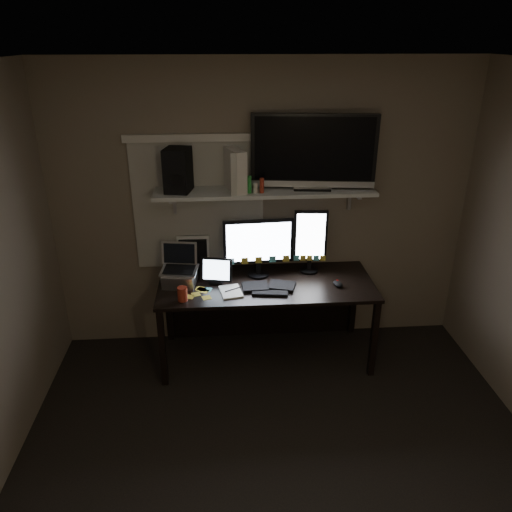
{
  "coord_description": "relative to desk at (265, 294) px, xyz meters",
  "views": [
    {
      "loc": [
        -0.36,
        -2.29,
        2.63
      ],
      "look_at": [
        -0.1,
        1.25,
        1.06
      ],
      "focal_mm": 35.0,
      "sensor_mm": 36.0,
      "label": 1
    }
  ],
  "objects": [
    {
      "name": "ceiling",
      "position": [
        0.0,
        -1.55,
        1.95
      ],
      "size": [
        3.6,
        3.6,
        0.0
      ],
      "primitive_type": "plane",
      "rotation": [
        3.14,
        0.0,
        0.0
      ],
      "color": "silver",
      "rests_on": "back_wall"
    },
    {
      "name": "game_console",
      "position": [
        -0.24,
        0.06,
        1.1
      ],
      "size": [
        0.18,
        0.3,
        0.34
      ],
      "primitive_type": "cube",
      "rotation": [
        0.0,
        0.0,
        0.34
      ],
      "color": "beige",
      "rests_on": "wall_shelf"
    },
    {
      "name": "tablet",
      "position": [
        -0.41,
        -0.1,
        0.29
      ],
      "size": [
        0.28,
        0.16,
        0.23
      ],
      "primitive_type": "cube",
      "rotation": [
        0.0,
        0.0,
        -0.21
      ],
      "color": "black",
      "rests_on": "desk"
    },
    {
      "name": "laptop",
      "position": [
        -0.72,
        -0.11,
        0.34
      ],
      "size": [
        0.33,
        0.29,
        0.33
      ],
      "primitive_type": "cube",
      "rotation": [
        0.0,
        0.0,
        -0.16
      ],
      "color": "silver",
      "rests_on": "desk"
    },
    {
      "name": "wall_shelf",
      "position": [
        0.0,
        0.08,
        0.91
      ],
      "size": [
        1.8,
        0.35,
        0.03
      ],
      "primitive_type": "cube",
      "color": "#B9BAB5",
      "rests_on": "back_wall"
    },
    {
      "name": "mouse",
      "position": [
        0.59,
        -0.22,
        0.2
      ],
      "size": [
        0.09,
        0.12,
        0.04
      ],
      "primitive_type": "ellipsoid",
      "rotation": [
        0.0,
        0.0,
        0.27
      ],
      "color": "black",
      "rests_on": "desk"
    },
    {
      "name": "window_blinds",
      "position": [
        -0.55,
        0.24,
        0.75
      ],
      "size": [
        1.1,
        0.02,
        1.1
      ],
      "primitive_type": "cube",
      "color": "beige",
      "rests_on": "back_wall"
    },
    {
      "name": "cup",
      "position": [
        -0.68,
        -0.38,
        0.23
      ],
      "size": [
        0.09,
        0.09,
        0.11
      ],
      "primitive_type": "cylinder",
      "rotation": [
        0.0,
        0.0,
        -0.24
      ],
      "color": "maroon",
      "rests_on": "desk"
    },
    {
      "name": "tv",
      "position": [
        0.39,
        0.08,
        1.23
      ],
      "size": [
        1.01,
        0.3,
        0.6
      ],
      "primitive_type": "cube",
      "rotation": [
        0.0,
        0.0,
        -0.12
      ],
      "color": "black",
      "rests_on": "wall_shelf"
    },
    {
      "name": "file_sorter",
      "position": [
        -0.61,
        0.2,
        0.33
      ],
      "size": [
        0.24,
        0.11,
        0.31
      ],
      "primitive_type": "cube",
      "rotation": [
        0.0,
        0.0,
        -0.01
      ],
      "color": "black",
      "rests_on": "desk"
    },
    {
      "name": "sticky_notes",
      "position": [
        -0.52,
        -0.27,
        0.18
      ],
      "size": [
        0.33,
        0.27,
        0.0
      ],
      "primitive_type": null,
      "rotation": [
        0.0,
        0.0,
        0.19
      ],
      "color": "gold",
      "rests_on": "desk"
    },
    {
      "name": "desk",
      "position": [
        0.0,
        0.0,
        0.0
      ],
      "size": [
        1.8,
        0.75,
        0.73
      ],
      "color": "black",
      "rests_on": "floor"
    },
    {
      "name": "speaker",
      "position": [
        -0.69,
        0.09,
        1.1
      ],
      "size": [
        0.23,
        0.27,
        0.35
      ],
      "primitive_type": "cube",
      "rotation": [
        0.0,
        0.0,
        -0.2
      ],
      "color": "black",
      "rests_on": "wall_shelf"
    },
    {
      "name": "floor",
      "position": [
        0.0,
        -1.55,
        -0.55
      ],
      "size": [
        3.6,
        3.6,
        0.0
      ],
      "primitive_type": "plane",
      "color": "black",
      "rests_on": "ground"
    },
    {
      "name": "monitor_landscape",
      "position": [
        -0.05,
        0.03,
        0.44
      ],
      "size": [
        0.6,
        0.1,
        0.52
      ],
      "primitive_type": "cube",
      "rotation": [
        0.0,
        0.0,
        0.06
      ],
      "color": "black",
      "rests_on": "desk"
    },
    {
      "name": "keyboard",
      "position": [
        0.01,
        -0.22,
        0.19
      ],
      "size": [
        0.46,
        0.23,
        0.03
      ],
      "primitive_type": "cube",
      "rotation": [
        0.0,
        0.0,
        -0.13
      ],
      "color": "black",
      "rests_on": "desk"
    },
    {
      "name": "monitor_portrait",
      "position": [
        0.39,
        0.07,
        0.46
      ],
      "size": [
        0.29,
        0.08,
        0.57
      ],
      "primitive_type": "cube",
      "rotation": [
        0.0,
        0.0,
        -0.09
      ],
      "color": "black",
      "rests_on": "desk"
    },
    {
      "name": "notepad",
      "position": [
        -0.3,
        -0.27,
        0.18
      ],
      "size": [
        0.2,
        0.25,
        0.01
      ],
      "primitive_type": "cube",
      "rotation": [
        0.0,
        0.0,
        0.17
      ],
      "color": "white",
      "rests_on": "desk"
    },
    {
      "name": "bottles",
      "position": [
        -0.13,
        -0.01,
        1.0
      ],
      "size": [
        0.22,
        0.09,
        0.14
      ],
      "primitive_type": null,
      "rotation": [
        0.0,
        0.0,
        -0.18
      ],
      "color": "#A50F0C",
      "rests_on": "wall_shelf"
    },
    {
      "name": "back_wall",
      "position": [
        0.0,
        0.25,
        0.7
      ],
      "size": [
        3.6,
        0.0,
        3.6
      ],
      "primitive_type": "plane",
      "rotation": [
        1.57,
        0.0,
        0.0
      ],
      "color": "#6D5D4E",
      "rests_on": "floor"
    }
  ]
}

